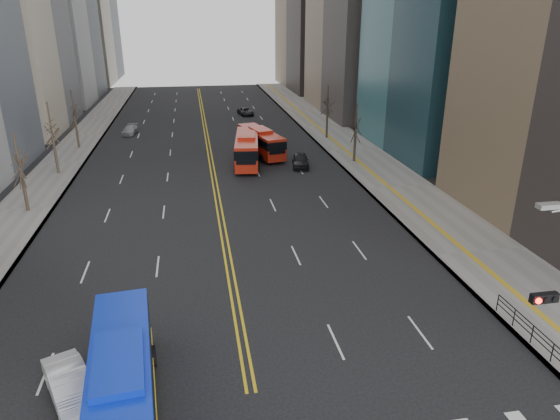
% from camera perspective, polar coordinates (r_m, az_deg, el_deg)
% --- Properties ---
extents(sidewalk_right, '(7.00, 130.00, 0.15)m').
position_cam_1_polar(sidewalk_right, '(62.59, 8.34, 6.79)').
color(sidewalk_right, gray).
rests_on(sidewalk_right, ground).
extents(sidewalk_left, '(5.00, 130.00, 0.15)m').
position_cam_1_polar(sidewalk_left, '(61.32, -23.61, 4.91)').
color(sidewalk_left, gray).
rests_on(sidewalk_left, ground).
extents(centerline, '(0.55, 100.00, 0.01)m').
position_cam_1_polar(centerline, '(69.28, -8.35, 8.14)').
color(centerline, gold).
rests_on(centerline, ground).
extents(pedestrian_railing, '(0.06, 6.06, 1.02)m').
position_cam_1_polar(pedestrian_railing, '(28.60, 26.90, -12.25)').
color(pedestrian_railing, black).
rests_on(pedestrian_railing, sidewalk_right).
extents(street_trees, '(35.20, 47.20, 7.60)m').
position_cam_1_polar(street_trees, '(48.53, -16.27, 7.78)').
color(street_trees, '#32251E').
rests_on(street_trees, ground).
extents(blue_bus, '(3.52, 11.60, 3.34)m').
position_cam_1_polar(blue_bus, '(21.76, -17.58, -19.20)').
color(blue_bus, '#0C2ABF').
rests_on(blue_bus, ground).
extents(red_bus_near, '(3.81, 10.80, 3.37)m').
position_cam_1_polar(red_bus_near, '(56.17, -3.80, 7.20)').
color(red_bus_near, red).
rests_on(red_bus_near, ground).
extents(red_bus_far, '(4.62, 10.22, 3.19)m').
position_cam_1_polar(red_bus_far, '(59.71, -2.22, 7.98)').
color(red_bus_far, red).
rests_on(red_bus_far, ground).
extents(car_white, '(3.22, 4.64, 1.45)m').
position_cam_1_polar(car_white, '(24.42, -22.89, -18.02)').
color(car_white, white).
rests_on(car_white, ground).
extents(car_dark_mid, '(2.45, 4.53, 1.46)m').
position_cam_1_polar(car_dark_mid, '(55.07, 2.33, 5.71)').
color(car_dark_mid, black).
rests_on(car_dark_mid, ground).
extents(car_silver, '(2.19, 4.29, 1.19)m').
position_cam_1_polar(car_silver, '(73.85, -16.78, 8.75)').
color(car_silver, gray).
rests_on(car_silver, ground).
extents(car_dark_far, '(2.69, 4.50, 1.17)m').
position_cam_1_polar(car_dark_far, '(85.19, -3.95, 11.16)').
color(car_dark_far, black).
rests_on(car_dark_far, ground).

